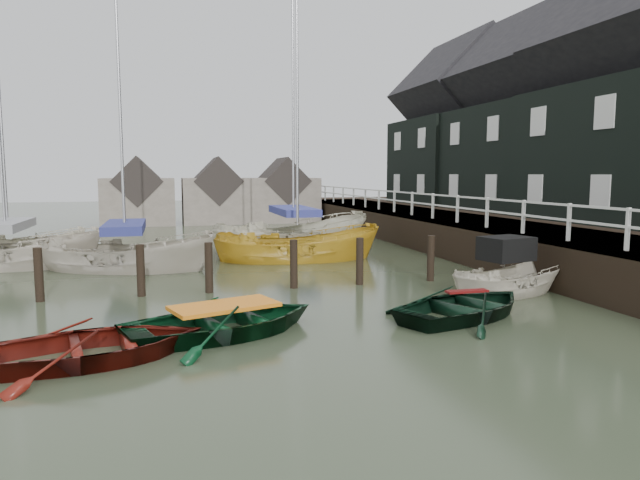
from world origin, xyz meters
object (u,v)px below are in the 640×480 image
object	(u,v)px
sailboat_a	(8,266)
rowboat_red	(92,361)
rowboat_green	(225,335)
sailboat_e	(10,258)
sailboat_b	(126,268)
motorboat	(508,290)
sailboat_c	(298,260)
rowboat_dkgreen	(466,317)
sailboat_d	(294,248)

from	to	relation	value
sailboat_a	rowboat_red	bearing A→B (deg)	-157.27
rowboat_green	sailboat_e	xyz separation A→B (m)	(-6.97, 12.60, 0.06)
sailboat_b	sailboat_e	distance (m)	5.77
rowboat_green	sailboat_a	xyz separation A→B (m)	(-6.53, 10.47, 0.06)
motorboat	sailboat_a	distance (m)	16.74
rowboat_green	sailboat_b	bearing A→B (deg)	-2.69
motorboat	sailboat_c	distance (m)	8.68
rowboat_dkgreen	sailboat_d	distance (m)	12.62
sailboat_a	rowboat_green	bearing A→B (deg)	-144.91
rowboat_red	motorboat	distance (m)	10.76
sailboat_b	sailboat_e	xyz separation A→B (m)	(-4.49, 3.62, -0.00)
sailboat_a	sailboat_d	distance (m)	10.97
sailboat_a	rowboat_dkgreen	bearing A→B (deg)	-127.74
rowboat_green	sailboat_a	distance (m)	12.34
rowboat_dkgreen	sailboat_b	bearing A→B (deg)	18.14
sailboat_a	sailboat_d	bearing A→B (deg)	-75.72
rowboat_dkgreen	sailboat_b	distance (m)	11.99
sailboat_a	sailboat_e	world-z (taller)	sailboat_a
rowboat_green	rowboat_dkgreen	bearing A→B (deg)	-107.67
rowboat_dkgreen	rowboat_green	bearing A→B (deg)	66.77
rowboat_green	rowboat_dkgreen	distance (m)	5.52
motorboat	sailboat_d	distance (m)	11.23
motorboat	sailboat_b	size ratio (longest dim) A/B	0.35
sailboat_a	sailboat_b	distance (m)	4.32
rowboat_red	rowboat_green	bearing A→B (deg)	-78.26
sailboat_c	sailboat_a	bearing A→B (deg)	90.67
rowboat_green	rowboat_dkgreen	size ratio (longest dim) A/B	1.06
sailboat_a	sailboat_d	world-z (taller)	sailboat_d
sailboat_e	rowboat_red	bearing A→B (deg)	-149.62
sailboat_a	motorboat	bearing A→B (deg)	-117.36
sailboat_d	sailboat_a	bearing A→B (deg)	87.31
motorboat	sailboat_c	xyz separation A→B (m)	(-4.17, 7.61, -0.10)
rowboat_green	sailboat_e	world-z (taller)	sailboat_e
sailboat_a	sailboat_c	distance (m)	10.29
rowboat_green	motorboat	xyz separation A→B (m)	(7.89, 1.98, 0.11)
rowboat_dkgreen	sailboat_c	size ratio (longest dim) A/B	0.35
rowboat_red	rowboat_green	world-z (taller)	rowboat_green
rowboat_green	sailboat_d	distance (m)	13.29
sailboat_c	sailboat_e	distance (m)	11.11
sailboat_b	sailboat_d	bearing A→B (deg)	-39.99
rowboat_red	sailboat_a	distance (m)	12.23
rowboat_red	sailboat_e	distance (m)	14.38
motorboat	sailboat_a	xyz separation A→B (m)	(-14.43, 8.49, -0.05)
sailboat_c	sailboat_d	bearing A→B (deg)	-4.00
sailboat_b	sailboat_c	xyz separation A→B (m)	(6.20, 0.61, -0.05)
rowboat_red	rowboat_dkgreen	bearing A→B (deg)	-93.71
sailboat_d	motorboat	bearing A→B (deg)	-174.79
sailboat_c	sailboat_d	distance (m)	3.05
rowboat_dkgreen	sailboat_e	distance (m)	17.71
rowboat_red	rowboat_dkgreen	size ratio (longest dim) A/B	1.03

